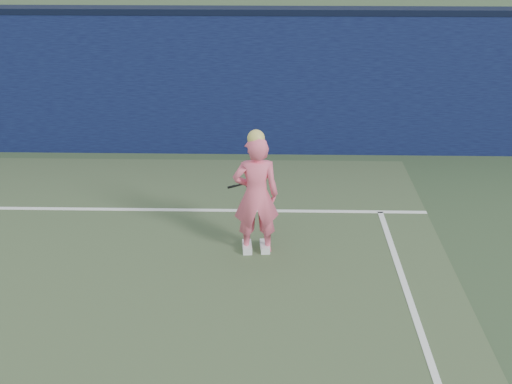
{
  "coord_description": "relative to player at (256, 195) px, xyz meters",
  "views": [
    {
      "loc": [
        3.11,
        -4.65,
        4.45
      ],
      "look_at": [
        2.95,
        2.85,
        0.87
      ],
      "focal_mm": 45.0,
      "sensor_mm": 36.0,
      "label": 1
    }
  ],
  "objects": [
    {
      "name": "backstop_wall",
      "position": [
        -2.95,
        3.65,
        0.42
      ],
      "size": [
        24.0,
        0.4,
        2.5
      ],
      "primitive_type": "cube",
      "color": "black",
      "rests_on": "ground"
    },
    {
      "name": "player",
      "position": [
        0.0,
        0.0,
        0.0
      ],
      "size": [
        0.63,
        0.44,
        1.73
      ],
      "rotation": [
        0.0,
        0.0,
        3.22
      ],
      "color": "#FB6180",
      "rests_on": "ground"
    },
    {
      "name": "racket",
      "position": [
        -0.05,
        0.42,
        -0.01
      ],
      "size": [
        0.52,
        0.12,
        0.27
      ],
      "rotation": [
        0.0,
        0.0,
        -0.08
      ],
      "color": "black",
      "rests_on": "ground"
    },
    {
      "name": "wall_cap",
      "position": [
        -2.95,
        3.65,
        1.72
      ],
      "size": [
        24.0,
        0.42,
        0.1
      ],
      "primitive_type": "cube",
      "color": "black",
      "rests_on": "backstop_wall"
    }
  ]
}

